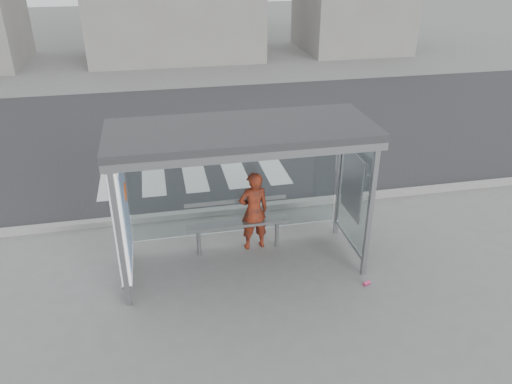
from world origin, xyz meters
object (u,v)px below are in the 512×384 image
Objects in this scene: bench at (238,223)px; soda_can at (367,283)px; bus_shelter at (219,164)px; person at (254,211)px.

bench is 2.52m from soda_can.
person is at bearing 35.26° from bus_shelter.
soda_can is at bearing 130.09° from person.
person is 0.37m from bench.
bus_shelter reaches higher than person.
bench is at bearing 142.19° from soda_can.
bus_shelter is 2.73× the size of person.
person is (0.67, 0.47, -1.21)m from bus_shelter.
bus_shelter reaches higher than soda_can.
bench is (-0.31, -0.04, -0.20)m from person.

